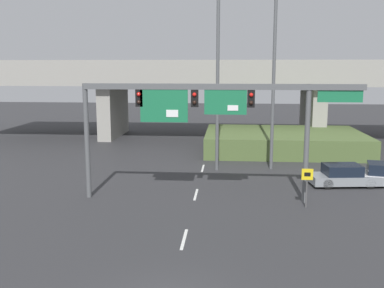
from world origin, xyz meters
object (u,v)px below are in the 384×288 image
at_px(speed_limit_sign, 307,182).
at_px(highway_light_pole_far, 274,64).
at_px(signal_gantry, 209,107).
at_px(highway_light_pole_near, 218,63).
at_px(parked_sedan_near_right, 344,176).

xyz_separation_m(speed_limit_sign, highway_light_pole_far, (-1.03, 9.28, 6.20)).
height_order(signal_gantry, highway_light_pole_near, highway_light_pole_near).
height_order(highway_light_pole_near, highway_light_pole_far, highway_light_pole_near).
xyz_separation_m(signal_gantry, parked_sedan_near_right, (8.40, 3.83, -4.65)).
distance_m(signal_gantry, parked_sedan_near_right, 10.34).
bearing_deg(highway_light_pole_far, parked_sedan_near_right, -47.08).
height_order(highway_light_pole_near, parked_sedan_near_right, highway_light_pole_near).
bearing_deg(signal_gantry, parked_sedan_near_right, 24.52).
relative_size(speed_limit_sign, highway_light_pole_near, 0.15).
bearing_deg(highway_light_pole_far, highway_light_pole_near, -169.15).
distance_m(highway_light_pole_near, parked_sedan_near_right, 11.39).
xyz_separation_m(speed_limit_sign, highway_light_pole_near, (-5.02, 8.52, 6.25)).
bearing_deg(speed_limit_sign, signal_gantry, 169.37).
relative_size(speed_limit_sign, parked_sedan_near_right, 0.49).
relative_size(highway_light_pole_near, highway_light_pole_far, 1.01).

